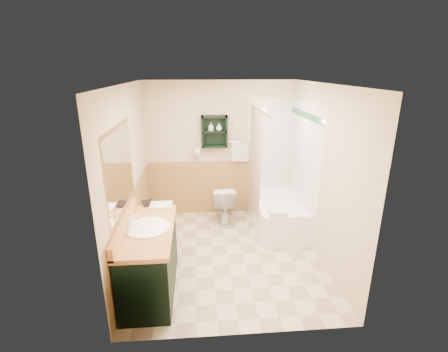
% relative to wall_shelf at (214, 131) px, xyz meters
% --- Properties ---
extents(floor, '(3.00, 3.00, 0.00)m').
position_rel_wall_shelf_xyz_m(floor, '(0.10, -1.41, -1.55)').
color(floor, beige).
rests_on(floor, ground).
extents(back_wall, '(2.60, 0.04, 2.40)m').
position_rel_wall_shelf_xyz_m(back_wall, '(0.10, 0.11, -0.35)').
color(back_wall, beige).
rests_on(back_wall, ground).
extents(left_wall, '(0.04, 3.00, 2.40)m').
position_rel_wall_shelf_xyz_m(left_wall, '(-1.22, -1.41, -0.35)').
color(left_wall, beige).
rests_on(left_wall, ground).
extents(right_wall, '(0.04, 3.00, 2.40)m').
position_rel_wall_shelf_xyz_m(right_wall, '(1.42, -1.41, -0.35)').
color(right_wall, beige).
rests_on(right_wall, ground).
extents(ceiling, '(2.60, 3.00, 0.04)m').
position_rel_wall_shelf_xyz_m(ceiling, '(0.10, -1.41, 0.87)').
color(ceiling, white).
rests_on(ceiling, back_wall).
extents(wainscot_left, '(2.98, 2.98, 1.00)m').
position_rel_wall_shelf_xyz_m(wainscot_left, '(-1.19, -1.41, -1.05)').
color(wainscot_left, tan).
rests_on(wainscot_left, left_wall).
extents(wainscot_back, '(2.58, 2.58, 1.00)m').
position_rel_wall_shelf_xyz_m(wainscot_back, '(0.10, 0.08, -1.05)').
color(wainscot_back, tan).
rests_on(wainscot_back, back_wall).
extents(mirror_frame, '(1.30, 1.30, 1.00)m').
position_rel_wall_shelf_xyz_m(mirror_frame, '(-1.17, -1.96, -0.05)').
color(mirror_frame, olive).
rests_on(mirror_frame, left_wall).
extents(mirror_glass, '(1.20, 1.20, 0.90)m').
position_rel_wall_shelf_xyz_m(mirror_glass, '(-1.17, -1.96, -0.05)').
color(mirror_glass, white).
rests_on(mirror_glass, left_wall).
extents(tile_right, '(1.50, 1.50, 2.10)m').
position_rel_wall_shelf_xyz_m(tile_right, '(1.38, -0.66, -0.50)').
color(tile_right, white).
rests_on(tile_right, right_wall).
extents(tile_back, '(0.95, 0.95, 2.10)m').
position_rel_wall_shelf_xyz_m(tile_back, '(1.13, 0.07, -0.50)').
color(tile_back, white).
rests_on(tile_back, back_wall).
extents(tile_accent, '(1.50, 1.50, 0.10)m').
position_rel_wall_shelf_xyz_m(tile_accent, '(1.37, -0.66, 0.35)').
color(tile_accent, '#154B2A').
rests_on(tile_accent, right_wall).
extents(wall_shelf, '(0.45, 0.15, 0.55)m').
position_rel_wall_shelf_xyz_m(wall_shelf, '(0.00, 0.00, 0.00)').
color(wall_shelf, black).
rests_on(wall_shelf, back_wall).
extents(hair_dryer, '(0.10, 0.24, 0.18)m').
position_rel_wall_shelf_xyz_m(hair_dryer, '(-0.30, 0.02, -0.35)').
color(hair_dryer, silver).
rests_on(hair_dryer, back_wall).
extents(towel_bar, '(0.40, 0.06, 0.40)m').
position_rel_wall_shelf_xyz_m(towel_bar, '(0.45, 0.04, -0.20)').
color(towel_bar, silver).
rests_on(towel_bar, back_wall).
extents(curtain_rod, '(0.03, 1.60, 0.03)m').
position_rel_wall_shelf_xyz_m(curtain_rod, '(0.63, -0.66, 0.45)').
color(curtain_rod, silver).
rests_on(curtain_rod, back_wall).
extents(shower_curtain, '(1.05, 1.05, 1.70)m').
position_rel_wall_shelf_xyz_m(shower_curtain, '(0.63, -0.48, -0.40)').
color(shower_curtain, '#BFAE91').
rests_on(shower_curtain, curtain_rod).
extents(vanity, '(0.59, 1.31, 0.83)m').
position_rel_wall_shelf_xyz_m(vanity, '(-0.89, -2.10, -1.13)').
color(vanity, black).
rests_on(vanity, ground).
extents(bathtub, '(0.78, 1.50, 0.52)m').
position_rel_wall_shelf_xyz_m(bathtub, '(1.03, -0.56, -1.29)').
color(bathtub, white).
rests_on(bathtub, ground).
extents(toilet, '(0.40, 0.69, 0.66)m').
position_rel_wall_shelf_xyz_m(toilet, '(0.12, -0.30, -1.22)').
color(toilet, white).
rests_on(toilet, ground).
extents(counter_towel, '(0.29, 0.22, 0.04)m').
position_rel_wall_shelf_xyz_m(counter_towel, '(-0.80, -1.50, -0.70)').
color(counter_towel, silver).
rests_on(counter_towel, vanity).
extents(vanity_book, '(0.15, 0.07, 0.21)m').
position_rel_wall_shelf_xyz_m(vanity_book, '(-1.06, -1.41, -0.61)').
color(vanity_book, black).
rests_on(vanity_book, vanity).
extents(tub_towel, '(0.25, 0.21, 0.07)m').
position_rel_wall_shelf_xyz_m(tub_towel, '(0.86, -1.20, -1.00)').
color(tub_towel, silver).
rests_on(tub_towel, bathtub).
extents(soap_bottle_a, '(0.11, 0.15, 0.06)m').
position_rel_wall_shelf_xyz_m(soap_bottle_a, '(-0.05, -0.01, 0.05)').
color(soap_bottle_a, white).
rests_on(soap_bottle_a, wall_shelf).
extents(soap_bottle_b, '(0.12, 0.14, 0.10)m').
position_rel_wall_shelf_xyz_m(soap_bottle_b, '(0.08, -0.01, 0.06)').
color(soap_bottle_b, white).
rests_on(soap_bottle_b, wall_shelf).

